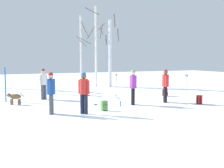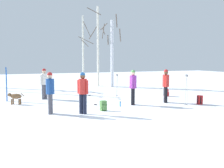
{
  "view_description": "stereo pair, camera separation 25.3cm",
  "coord_description": "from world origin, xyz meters",
  "px_view_note": "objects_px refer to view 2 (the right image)",
  "views": [
    {
      "loc": [
        -4.68,
        -10.59,
        2.26
      ],
      "look_at": [
        0.53,
        1.51,
        1.0
      ],
      "focal_mm": 42.76,
      "sensor_mm": 36.0,
      "label": 1
    },
    {
      "loc": [
        -4.45,
        -10.68,
        2.26
      ],
      "look_at": [
        0.53,
        1.51,
        1.0
      ],
      "focal_mm": 42.76,
      "sensor_mm": 36.0,
      "label": 2
    }
  ],
  "objects_px": {
    "birch_tree_4": "(112,52)",
    "dog": "(15,97)",
    "person_4": "(44,82)",
    "ski_pair_planted_0": "(7,84)",
    "person_2": "(133,85)",
    "ski_poles_1": "(117,85)",
    "backpack_1": "(200,100)",
    "backpack_0": "(166,93)",
    "person_1": "(50,90)",
    "ski_pair_lying_0": "(94,105)",
    "birch_tree_2": "(83,50)",
    "person_3": "(83,90)",
    "ski_poles_0": "(186,89)",
    "water_bottle_0": "(120,104)",
    "backpack_2": "(103,106)",
    "person_0": "(166,84)",
    "ski_pair_lying_1": "(89,95)",
    "birch_tree_3": "(98,45)"
  },
  "relations": [
    {
      "from": "person_2",
      "to": "backpack_0",
      "type": "xyz_separation_m",
      "value": [
        3.2,
        1.92,
        -0.77
      ]
    },
    {
      "from": "person_0",
      "to": "backpack_2",
      "type": "distance_m",
      "value": 3.87
    },
    {
      "from": "ski_pair_planted_0",
      "to": "ski_poles_0",
      "type": "bearing_deg",
      "value": -30.99
    },
    {
      "from": "ski_pair_planted_0",
      "to": "backpack_2",
      "type": "distance_m",
      "value": 5.87
    },
    {
      "from": "person_4",
      "to": "ski_poles_1",
      "type": "bearing_deg",
      "value": -9.52
    },
    {
      "from": "ski_pair_lying_0",
      "to": "birch_tree_4",
      "type": "relative_size",
      "value": 0.32
    },
    {
      "from": "birch_tree_4",
      "to": "dog",
      "type": "bearing_deg",
      "value": -142.12
    },
    {
      "from": "person_1",
      "to": "ski_pair_lying_0",
      "type": "distance_m",
      "value": 2.81
    },
    {
      "from": "water_bottle_0",
      "to": "birch_tree_2",
      "type": "xyz_separation_m",
      "value": [
        1.31,
        10.69,
        2.9
      ]
    },
    {
      "from": "backpack_1",
      "to": "birch_tree_3",
      "type": "height_order",
      "value": "birch_tree_3"
    },
    {
      "from": "backpack_0",
      "to": "ski_poles_0",
      "type": "bearing_deg",
      "value": -107.04
    },
    {
      "from": "backpack_1",
      "to": "backpack_2",
      "type": "xyz_separation_m",
      "value": [
        -4.99,
        0.28,
        0.0
      ]
    },
    {
      "from": "dog",
      "to": "backpack_1",
      "type": "relative_size",
      "value": 1.81
    },
    {
      "from": "person_2",
      "to": "backpack_1",
      "type": "bearing_deg",
      "value": -19.6
    },
    {
      "from": "person_4",
      "to": "ski_poles_0",
      "type": "distance_m",
      "value": 7.61
    },
    {
      "from": "dog",
      "to": "water_bottle_0",
      "type": "relative_size",
      "value": 3.16
    },
    {
      "from": "person_1",
      "to": "birch_tree_2",
      "type": "xyz_separation_m",
      "value": [
        4.63,
        11.13,
        2.03
      ]
    },
    {
      "from": "person_4",
      "to": "birch_tree_4",
      "type": "height_order",
      "value": "birch_tree_4"
    },
    {
      "from": "ski_pair_planted_0",
      "to": "backpack_1",
      "type": "height_order",
      "value": "ski_pair_planted_0"
    },
    {
      "from": "backpack_1",
      "to": "backpack_2",
      "type": "distance_m",
      "value": 5.0
    },
    {
      "from": "person_2",
      "to": "water_bottle_0",
      "type": "xyz_separation_m",
      "value": [
        -0.76,
        -0.19,
        -0.86
      ]
    },
    {
      "from": "ski_pair_lying_0",
      "to": "ski_poles_0",
      "type": "bearing_deg",
      "value": -24.78
    },
    {
      "from": "backpack_1",
      "to": "birch_tree_4",
      "type": "distance_m",
      "value": 9.72
    },
    {
      "from": "dog",
      "to": "ski_pair_lying_0",
      "type": "bearing_deg",
      "value": -25.03
    },
    {
      "from": "birch_tree_4",
      "to": "backpack_0",
      "type": "bearing_deg",
      "value": -81.71
    },
    {
      "from": "person_2",
      "to": "ski_poles_1",
      "type": "height_order",
      "value": "person_2"
    },
    {
      "from": "person_0",
      "to": "birch_tree_4",
      "type": "relative_size",
      "value": 0.3
    },
    {
      "from": "ski_poles_0",
      "to": "backpack_2",
      "type": "distance_m",
      "value": 4.15
    },
    {
      "from": "person_2",
      "to": "birch_tree_2",
      "type": "height_order",
      "value": "birch_tree_2"
    },
    {
      "from": "person_0",
      "to": "person_4",
      "type": "height_order",
      "value": "same"
    },
    {
      "from": "ski_pair_planted_0",
      "to": "birch_tree_2",
      "type": "distance_m",
      "value": 9.58
    },
    {
      "from": "person_0",
      "to": "backpack_2",
      "type": "bearing_deg",
      "value": -167.71
    },
    {
      "from": "person_0",
      "to": "backpack_0",
      "type": "distance_m",
      "value": 2.48
    },
    {
      "from": "person_0",
      "to": "ski_poles_1",
      "type": "distance_m",
      "value": 3.21
    },
    {
      "from": "person_3",
      "to": "person_4",
      "type": "distance_m",
      "value": 4.72
    },
    {
      "from": "person_2",
      "to": "ski_pair_lying_1",
      "type": "relative_size",
      "value": 1.06
    },
    {
      "from": "water_bottle_0",
      "to": "ski_poles_1",
      "type": "bearing_deg",
      "value": 69.3
    },
    {
      "from": "person_4",
      "to": "ski_pair_planted_0",
      "type": "bearing_deg",
      "value": 178.46
    },
    {
      "from": "ski_pair_planted_0",
      "to": "birch_tree_4",
      "type": "height_order",
      "value": "birch_tree_4"
    },
    {
      "from": "ski_poles_0",
      "to": "birch_tree_4",
      "type": "bearing_deg",
      "value": 89.75
    },
    {
      "from": "person_3",
      "to": "backpack_2",
      "type": "relative_size",
      "value": 3.9
    },
    {
      "from": "ski_poles_1",
      "to": "water_bottle_0",
      "type": "distance_m",
      "value": 3.26
    },
    {
      "from": "person_2",
      "to": "ski_poles_1",
      "type": "relative_size",
      "value": 1.27
    },
    {
      "from": "water_bottle_0",
      "to": "ski_poles_0",
      "type": "bearing_deg",
      "value": -18.91
    },
    {
      "from": "person_0",
      "to": "ski_pair_planted_0",
      "type": "relative_size",
      "value": 0.95
    },
    {
      "from": "dog",
      "to": "ski_pair_planted_0",
      "type": "bearing_deg",
      "value": 106.18
    },
    {
      "from": "person_2",
      "to": "person_3",
      "type": "distance_m",
      "value": 3.07
    },
    {
      "from": "ski_pair_lying_0",
      "to": "birch_tree_4",
      "type": "distance_m",
      "value": 9.03
    },
    {
      "from": "person_1",
      "to": "backpack_2",
      "type": "xyz_separation_m",
      "value": [
        2.23,
        -0.21,
        -0.77
      ]
    },
    {
      "from": "person_2",
      "to": "backpack_0",
      "type": "height_order",
      "value": "person_2"
    }
  ]
}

